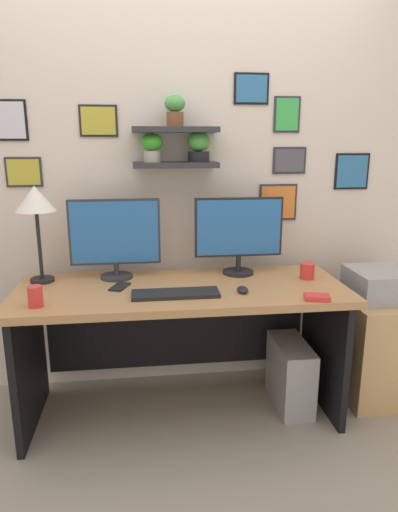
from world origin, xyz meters
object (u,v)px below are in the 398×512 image
(cell_phone, at_px, (120,287))
(drawer_cabinet, at_px, (377,346))
(monitor_right, at_px, (239,232))
(desk_lamp, at_px, (36,204))
(desk, at_px, (181,319))
(keyboard, at_px, (176,294))
(printer, at_px, (384,284))
(computer_mouse, at_px, (243,290))
(pen_cup, at_px, (35,296))
(scissors_tray, at_px, (317,297))
(computer_tower_right, at_px, (290,374))
(coffee_mug, at_px, (307,271))
(monitor_left, at_px, (115,237))

(cell_phone, xyz_separation_m, drawer_cabinet, (1.51, 0.03, -0.45))
(monitor_right, bearing_deg, drawer_cabinet, -10.83)
(desk_lamp, distance_m, drawer_cabinet, 2.13)
(desk, distance_m, drawer_cabinet, 1.21)
(monitor_right, xyz_separation_m, keyboard, (-0.39, -0.35, -0.24))
(printer, bearing_deg, computer_mouse, -168.02)
(pen_cup, distance_m, scissors_tray, 1.35)
(desk, xyz_separation_m, computer_mouse, (0.30, -0.19, 0.22))
(computer_mouse, relative_size, printer, 0.24)
(drawer_cabinet, relative_size, printer, 1.61)
(pen_cup, bearing_deg, computer_tower_right, 8.91)
(cell_phone, xyz_separation_m, scissors_tray, (0.97, -0.31, 0.01))
(keyboard, xyz_separation_m, desk_lamp, (-0.71, 0.32, 0.42))
(computer_mouse, xyz_separation_m, desk_lamp, (-1.06, 0.32, 0.42))
(drawer_cabinet, bearing_deg, cell_phone, -178.93)
(computer_mouse, xyz_separation_m, drawer_cabinet, (0.88, 0.19, -0.46))
(keyboard, relative_size, coffee_mug, 4.89)
(desk, xyz_separation_m, keyboard, (-0.04, -0.19, 0.22))
(desk, distance_m, computer_tower_right, 0.72)
(coffee_mug, relative_size, scissors_tray, 0.75)
(desk_lamp, xyz_separation_m, scissors_tray, (1.40, -0.47, -0.42))
(printer, bearing_deg, desk_lamp, 176.11)
(drawer_cabinet, bearing_deg, monitor_left, 174.08)
(monitor_left, distance_m, computer_mouse, 0.77)
(keyboard, bearing_deg, monitor_right, 41.83)
(monitor_right, height_order, printer, monitor_right)
(printer, xyz_separation_m, computer_tower_right, (-0.55, -0.06, -0.51))
(monitor_left, xyz_separation_m, desk_lamp, (-0.40, -0.03, 0.19))
(keyboard, relative_size, computer_mouse, 4.89)
(pen_cup, bearing_deg, keyboard, 6.15)
(monitor_left, distance_m, cell_phone, 0.30)
(computer_mouse, xyz_separation_m, pen_cup, (-1.01, -0.08, 0.04))
(cell_phone, height_order, scissors_tray, scissors_tray)
(monitor_left, distance_m, coffee_mug, 1.10)
(drawer_cabinet, bearing_deg, scissors_tray, -147.98)
(desk_lamp, height_order, coffee_mug, desk_lamp)
(desk_lamp, distance_m, printer, 2.00)
(cell_phone, relative_size, scissors_tray, 1.17)
(monitor_right, bearing_deg, keyboard, -138.17)
(printer, bearing_deg, pen_cup, -172.02)
(monitor_right, distance_m, desk_lamp, 1.12)
(desk, relative_size, drawer_cabinet, 2.87)
(desk_lamp, bearing_deg, keyboard, -24.48)
(computer_mouse, bearing_deg, desk, 148.67)
(monitor_left, xyz_separation_m, monitor_right, (0.70, -0.00, 0.01))
(pen_cup, bearing_deg, computer_mouse, 4.43)
(computer_tower_right, bearing_deg, pen_cup, -171.09)
(coffee_mug, xyz_separation_m, drawer_cabinet, (0.47, -0.00, -0.49))
(monitor_left, bearing_deg, cell_phone, -82.41)
(computer_mouse, height_order, drawer_cabinet, computer_mouse)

